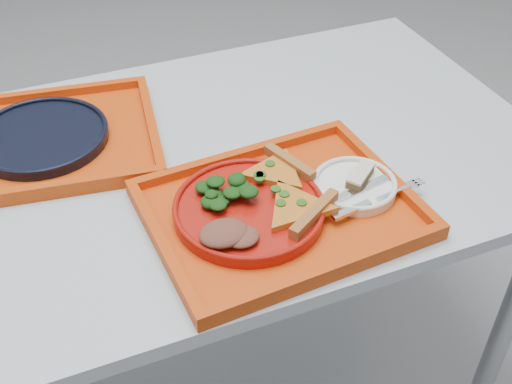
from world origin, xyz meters
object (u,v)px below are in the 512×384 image
navy_plate (42,137)px  tray_far (43,143)px  dinner_plate (249,211)px  tray_main (280,213)px  dessert_bar (360,176)px

navy_plate → tray_far: bearing=26.6°
dinner_plate → tray_far: bearing=129.9°
tray_main → dinner_plate: size_ratio=1.73×
tray_main → tray_far: size_ratio=1.00×
dinner_plate → dessert_bar: 0.21m
tray_far → dessert_bar: (0.51, -0.36, 0.03)m
tray_far → dessert_bar: bearing=-27.2°
tray_main → dinner_plate: bearing=166.1°
dessert_bar → tray_main: bearing=143.8°
dinner_plate → tray_main: bearing=-10.3°
navy_plate → dessert_bar: (0.51, -0.36, 0.02)m
tray_far → dinner_plate: 0.47m
tray_far → navy_plate: bearing=-145.4°
dessert_bar → navy_plate: bearing=106.3°
dinner_plate → dessert_bar: dessert_bar is taller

